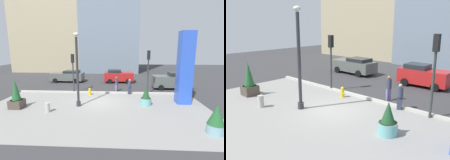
# 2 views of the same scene
# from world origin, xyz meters

# --- Properties ---
(ground_plane) EXTENTS (60.00, 60.00, 0.00)m
(ground_plane) POSITION_xyz_m (0.00, 4.00, 0.00)
(ground_plane) COLOR #38383A
(plaza_pavement) EXTENTS (18.00, 10.00, 0.02)m
(plaza_pavement) POSITION_xyz_m (0.00, -2.00, 0.00)
(plaza_pavement) COLOR gray
(plaza_pavement) RESTS_ON ground_plane
(curb_strip) EXTENTS (18.00, 0.24, 0.16)m
(curb_strip) POSITION_xyz_m (0.00, 3.12, 0.08)
(curb_strip) COLOR #B7B2A8
(curb_strip) RESTS_ON ground_plane
(lamp_post) EXTENTS (0.44, 0.44, 5.96)m
(lamp_post) POSITION_xyz_m (-1.55, -1.09, 2.90)
(lamp_post) COLOR #2D2D33
(lamp_post) RESTS_ON ground_plane
(potted_plant_by_pillar) EXTENTS (0.98, 0.98, 2.36)m
(potted_plant_by_pillar) POSITION_xyz_m (-6.40, -1.82, 1.01)
(potted_plant_by_pillar) COLOR #4C4238
(potted_plant_by_pillar) RESTS_ON ground_plane
(potted_plant_curbside) EXTENTS (0.93, 0.93, 1.62)m
(potted_plant_curbside) POSITION_xyz_m (4.08, -0.47, 0.67)
(potted_plant_curbside) COLOR #6BB2B2
(potted_plant_curbside) RESTS_ON ground_plane
(fire_hydrant) EXTENTS (0.36, 0.26, 0.75)m
(fire_hydrant) POSITION_xyz_m (-1.24, 2.30, 0.37)
(fire_hydrant) COLOR gold
(fire_hydrant) RESTS_ON ground_plane
(concrete_bollard) EXTENTS (0.36, 0.36, 0.75)m
(concrete_bollard) POSITION_xyz_m (-3.55, -2.58, 0.38)
(concrete_bollard) COLOR #B2ADA3
(concrete_bollard) RESTS_ON ground_plane
(traffic_light_far_side) EXTENTS (0.28, 0.42, 4.15)m
(traffic_light_far_side) POSITION_xyz_m (-3.11, 3.08, 2.83)
(traffic_light_far_side) COLOR #333833
(traffic_light_far_side) RESTS_ON ground_plane
(traffic_light_corner) EXTENTS (0.28, 0.42, 4.52)m
(traffic_light_corner) POSITION_xyz_m (4.69, 2.87, 3.04)
(traffic_light_corner) COLOR #333833
(traffic_light_corner) RESTS_ON ground_plane
(car_curb_east) EXTENTS (4.57, 2.19, 1.62)m
(car_curb_east) POSITION_xyz_m (-5.59, 8.88, 0.84)
(car_curb_east) COLOR #565B56
(car_curb_east) RESTS_ON ground_plane
(car_far_lane) EXTENTS (3.97, 1.99, 1.79)m
(car_far_lane) POSITION_xyz_m (1.56, 8.85, 0.90)
(car_far_lane) COLOR red
(car_far_lane) RESTS_ON ground_plane
(pedestrian_on_sidewalk) EXTENTS (0.47, 0.47, 1.60)m
(pedestrian_on_sidewalk) POSITION_xyz_m (2.84, 2.84, 0.89)
(pedestrian_on_sidewalk) COLOR #33384C
(pedestrian_on_sidewalk) RESTS_ON ground_plane
(pedestrian_by_curb) EXTENTS (0.48, 0.48, 1.69)m
(pedestrian_by_curb) POSITION_xyz_m (1.46, 3.85, 0.94)
(pedestrian_by_curb) COLOR slate
(pedestrian_by_curb) RESTS_ON ground_plane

